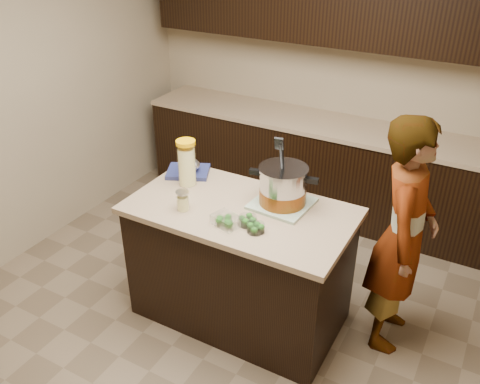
# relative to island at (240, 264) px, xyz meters

# --- Properties ---
(ground_plane) EXTENTS (4.00, 4.00, 0.00)m
(ground_plane) POSITION_rel_island_xyz_m (0.00, 0.00, -0.45)
(ground_plane) COLOR brown
(ground_plane) RESTS_ON ground
(room_shell) EXTENTS (4.04, 4.04, 2.72)m
(room_shell) POSITION_rel_island_xyz_m (0.00, 0.00, 1.26)
(room_shell) COLOR tan
(room_shell) RESTS_ON ground
(back_cabinets) EXTENTS (3.60, 0.63, 2.33)m
(back_cabinets) POSITION_rel_island_xyz_m (0.00, 1.74, 0.49)
(back_cabinets) COLOR black
(back_cabinets) RESTS_ON ground
(island) EXTENTS (1.46, 0.81, 0.90)m
(island) POSITION_rel_island_xyz_m (0.00, 0.00, 0.00)
(island) COLOR black
(island) RESTS_ON ground
(dish_towel) EXTENTS (0.38, 0.38, 0.02)m
(dish_towel) POSITION_rel_island_xyz_m (0.22, 0.17, 0.46)
(dish_towel) COLOR #537C56
(dish_towel) RESTS_ON island
(stock_pot) EXTENTS (0.45, 0.37, 0.46)m
(stock_pot) POSITION_rel_island_xyz_m (0.22, 0.17, 0.57)
(stock_pot) COLOR #B7B7BC
(stock_pot) RESTS_ON dish_towel
(lemonade_pitcher) EXTENTS (0.18, 0.18, 0.33)m
(lemonade_pitcher) POSITION_rel_island_xyz_m (-0.48, 0.11, 0.60)
(lemonade_pitcher) COLOR #EBE38F
(lemonade_pitcher) RESTS_ON island
(mason_jar) EXTENTS (0.10, 0.10, 0.14)m
(mason_jar) POSITION_rel_island_xyz_m (-0.31, -0.19, 0.51)
(mason_jar) COLOR #EBE38F
(mason_jar) RESTS_ON island
(broccoli_tub_left) EXTENTS (0.13, 0.13, 0.05)m
(broccoli_tub_left) POSITION_rel_island_xyz_m (0.13, -0.15, 0.47)
(broccoli_tub_left) COLOR silver
(broccoli_tub_left) RESTS_ON island
(broccoli_tub_right) EXTENTS (0.12, 0.12, 0.05)m
(broccoli_tub_right) POSITION_rel_island_xyz_m (0.21, -0.19, 0.47)
(broccoli_tub_right) COLOR silver
(broccoli_tub_right) RESTS_ON island
(broccoli_tub_rect) EXTENTS (0.20, 0.17, 0.06)m
(broccoli_tub_rect) POSITION_rel_island_xyz_m (0.02, -0.21, 0.48)
(broccoli_tub_rect) COLOR silver
(broccoli_tub_rect) RESTS_ON island
(blue_tray) EXTENTS (0.37, 0.34, 0.11)m
(blue_tray) POSITION_rel_island_xyz_m (-0.56, 0.25, 0.49)
(blue_tray) COLOR navy
(blue_tray) RESTS_ON island
(person) EXTENTS (0.44, 0.62, 1.60)m
(person) POSITION_rel_island_xyz_m (0.98, 0.33, 0.35)
(person) COLOR gray
(person) RESTS_ON ground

